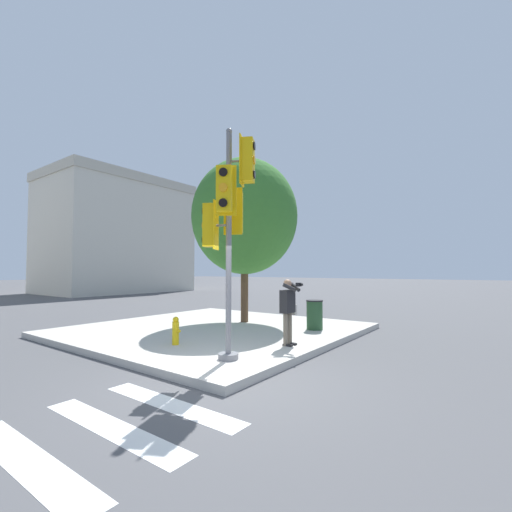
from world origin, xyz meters
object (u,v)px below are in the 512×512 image
fire_hydrant (176,331)px  person_photographer (288,306)px  trash_bin (315,315)px  traffic_signal_pole (229,212)px  street_tree (245,216)px

fire_hydrant → person_photographer: bearing=-54.6°
trash_bin → person_photographer: bearing=-168.4°
traffic_signal_pole → person_photographer: traffic_signal_pole is taller
trash_bin → traffic_signal_pole: bearing=-177.4°
person_photographer → trash_bin: size_ratio=1.77×
street_tree → fire_hydrant: bearing=-166.5°
trash_bin → fire_hydrant: bearing=156.1°
person_photographer → fire_hydrant: 2.83m
fire_hydrant → trash_bin: bearing=-23.9°
street_tree → traffic_signal_pole: bearing=-145.4°
person_photographer → street_tree: street_tree is taller
street_tree → person_photographer: bearing=-126.0°
street_tree → trash_bin: size_ratio=6.47×
fire_hydrant → street_tree: bearing=13.5°
traffic_signal_pole → street_tree: 5.16m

